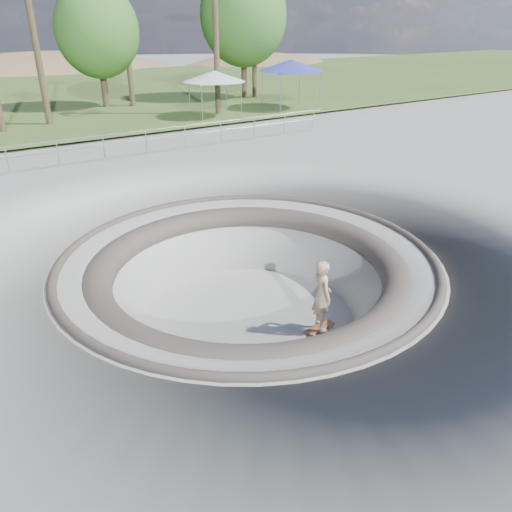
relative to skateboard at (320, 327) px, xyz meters
name	(u,v)px	position (x,y,z in m)	size (l,w,h in m)	color
ground	(248,258)	(-1.31, 1.62, 1.82)	(180.00, 180.00, 0.00)	gray
skate_bowl	(248,315)	(-1.31, 1.62, 0.00)	(14.00, 14.00, 4.10)	gray
grass_strip	(16,98)	(-1.31, 35.62, 2.04)	(180.00, 36.00, 0.12)	#3D5C24
distant_hills	(26,133)	(2.46, 58.79, -5.19)	(103.20, 45.00, 28.60)	brown
safety_railing	(104,146)	(-1.31, 13.62, 2.52)	(25.00, 0.06, 1.03)	gray
skateboard	(320,327)	(0.00, 0.00, 0.00)	(0.93, 0.32, 0.09)	brown
skater	(322,295)	(0.00, 0.00, 1.03)	(0.74, 0.48, 2.02)	tan
canopy_white	(214,76)	(7.69, 19.62, 4.47)	(5.28, 5.28, 2.70)	gray
canopy_blue	(291,65)	(13.56, 19.62, 4.84)	(6.08, 6.08, 3.12)	gray
bushy_tree_mid	(97,31)	(3.17, 27.10, 6.91)	(5.50, 5.00, 7.93)	brown
bushy_tree_right	(244,16)	(13.57, 25.59, 7.82)	(6.51, 5.91, 9.38)	brown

